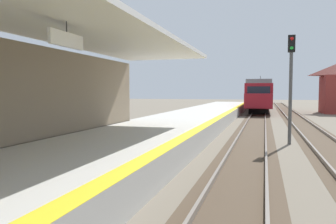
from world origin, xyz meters
TOP-DOWN VIEW (x-y plane):
  - station_platform at (-2.50, 16.00)m, footprint 5.00×80.00m
  - track_pair_nearest_platform at (1.90, 20.00)m, footprint 2.34×120.00m
  - track_pair_middle at (5.30, 20.00)m, footprint 2.34×120.00m
  - approaching_train at (1.90, 47.11)m, footprint 2.93×19.60m
  - rail_signal_post at (3.70, 19.58)m, footprint 0.32×0.34m

SIDE VIEW (x-z plane):
  - track_pair_nearest_platform at x=1.90m, z-range -0.03..0.13m
  - track_pair_middle at x=5.30m, z-range -0.03..0.13m
  - station_platform at x=-2.50m, z-range 0.00..0.90m
  - approaching_train at x=1.90m, z-range -0.20..4.56m
  - rail_signal_post at x=3.70m, z-range 0.59..5.79m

